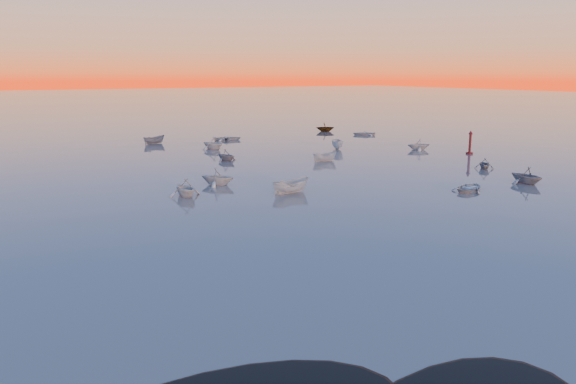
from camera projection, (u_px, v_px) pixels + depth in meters
ground at (101, 133)px, 109.75m from camera, size 600.00×600.00×0.00m
moored_fleet at (177, 169)px, 69.64m from camera, size 124.00×58.00×1.20m
boat_near_center at (291, 193)px, 55.66m from camera, size 1.89×4.19×1.43m
boat_near_right at (526, 183)px, 60.40m from camera, size 4.02×1.89×1.39m
channel_marker at (470, 144)px, 81.92m from camera, size 1.00×1.00×3.55m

